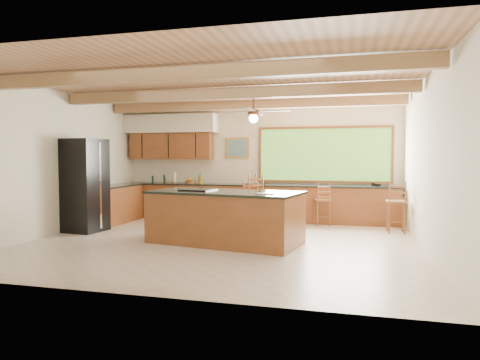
# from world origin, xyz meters

# --- Properties ---
(ground) EXTENTS (7.20, 7.20, 0.00)m
(ground) POSITION_xyz_m (0.00, 0.00, 0.00)
(ground) COLOR beige
(ground) RESTS_ON ground
(room_shell) EXTENTS (7.27, 6.54, 3.02)m
(room_shell) POSITION_xyz_m (-0.17, 0.65, 2.21)
(room_shell) COLOR beige
(room_shell) RESTS_ON ground
(counter_run) EXTENTS (7.12, 3.10, 1.22)m
(counter_run) POSITION_xyz_m (-0.82, 2.52, 0.46)
(counter_run) COLOR brown
(counter_run) RESTS_ON ground
(island) EXTENTS (2.97, 1.77, 0.99)m
(island) POSITION_xyz_m (0.09, -0.07, 0.49)
(island) COLOR brown
(island) RESTS_ON ground
(refrigerator) EXTENTS (0.85, 0.83, 2.00)m
(refrigerator) POSITION_xyz_m (-3.22, 0.40, 1.00)
(refrigerator) COLOR black
(refrigerator) RESTS_ON ground
(bar_stool_a) EXTENTS (0.55, 0.55, 1.19)m
(bar_stool_a) POSITION_xyz_m (0.10, 2.39, 0.70)
(bar_stool_a) COLOR brown
(bar_stool_a) RESTS_ON ground
(bar_stool_b) EXTENTS (0.44, 0.44, 1.08)m
(bar_stool_b) POSITION_xyz_m (0.20, 1.54, 0.64)
(bar_stool_b) COLOR brown
(bar_stool_b) RESTS_ON ground
(bar_stool_c) EXTENTS (0.46, 0.46, 1.01)m
(bar_stool_c) POSITION_xyz_m (1.71, 2.40, 0.60)
(bar_stool_c) COLOR brown
(bar_stool_c) RESTS_ON ground
(bar_stool_d) EXTENTS (0.40, 0.40, 1.10)m
(bar_stool_d) POSITION_xyz_m (3.30, 1.82, 0.65)
(bar_stool_d) COLOR brown
(bar_stool_d) RESTS_ON ground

